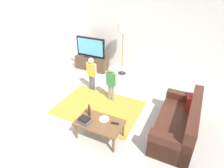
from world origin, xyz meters
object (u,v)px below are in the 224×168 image
object	(u,v)px
tv_stand	(92,63)
coffee_table	(99,124)
plate	(104,119)
tv	(91,48)
floor_lamp	(123,30)
child_near_tv	(92,71)
couch	(180,124)
book_stack	(85,120)
child_center	(111,81)
tv_remote	(115,123)
bottle	(89,111)

from	to	relation	value
tv_stand	coffee_table	size ratio (longest dim) A/B	1.20
plate	tv	bearing A→B (deg)	125.67
floor_lamp	child_near_tv	distance (m)	1.72
couch	book_stack	world-z (taller)	couch
tv_stand	child_near_tv	bearing A→B (deg)	-58.70
child_near_tv	child_center	bearing A→B (deg)	-17.78
couch	child_center	distance (m)	2.06
book_stack	plate	size ratio (longest dim) A/B	1.24
floor_lamp	book_stack	world-z (taller)	floor_lamp
child_center	tv_stand	bearing A→B (deg)	135.51
child_center	tv_remote	xyz separation A→B (m)	(0.73, -1.30, -0.19)
floor_lamp	child_center	world-z (taller)	floor_lamp
couch	book_stack	bearing A→B (deg)	-152.51
tv_stand	tv	bearing A→B (deg)	-90.00
child_near_tv	bottle	xyz separation A→B (m)	(0.87, -1.55, -0.08)
couch	floor_lamp	world-z (taller)	floor_lamp
coffee_table	child_center	bearing A→B (deg)	106.15
tv_stand	book_stack	xyz separation A→B (m)	(1.64, -3.02, 0.22)
tv_stand	child_center	xyz separation A→B (m)	(1.52, -1.50, 0.38)
tv	tv_remote	world-z (taller)	tv
couch	plate	distance (m)	1.67
couch	bottle	distance (m)	2.01
tv	child_near_tv	distance (m)	1.47
book_stack	bottle	distance (m)	0.24
tv_stand	child_center	distance (m)	2.17
coffee_table	bottle	bearing A→B (deg)	161.57
floor_lamp	child_near_tv	bearing A→B (deg)	-105.59
book_stack	tv_stand	bearing A→B (deg)	118.52
tv_stand	plate	world-z (taller)	tv_stand
couch	floor_lamp	size ratio (longest dim) A/B	1.01
book_stack	child_center	bearing A→B (deg)	94.41
tv_remote	plate	distance (m)	0.27
book_stack	bottle	bearing A→B (deg)	92.82
child_center	couch	bearing A→B (deg)	-16.13
coffee_table	child_near_tv	bearing A→B (deg)	125.35
tv_stand	couch	bearing A→B (deg)	-30.66
tv	book_stack	bearing A→B (deg)	-61.31
book_stack	plate	world-z (taller)	book_stack
tv_stand	tv_remote	distance (m)	3.60
tv	book_stack	distance (m)	3.44
couch	child_near_tv	distance (m)	2.86
plate	coffee_table	bearing A→B (deg)	-112.73
tv	floor_lamp	distance (m)	1.36
book_stack	tv_remote	distance (m)	0.65
tv	tv_remote	bearing A→B (deg)	-51.01
tv	floor_lamp	size ratio (longest dim) A/B	0.62
floor_lamp	child_center	bearing A→B (deg)	-77.34
plate	bottle	bearing A→B (deg)	-176.73
plate	tv_remote	bearing A→B (deg)	-4.24
bottle	plate	distance (m)	0.37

